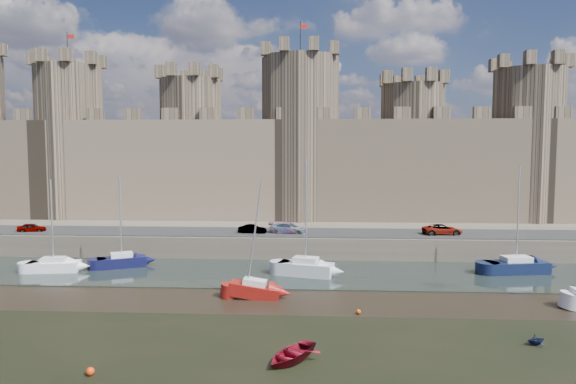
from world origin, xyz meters
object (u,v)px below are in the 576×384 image
object	(u,v)px
sailboat_3	(516,266)
sailboat_4	(255,289)
car_0	(32,228)
car_1	(252,229)
sailboat_2	(306,267)
car_3	(442,230)
sailboat_1	(122,261)
sailboat_0	(54,265)
car_2	(289,228)

from	to	relation	value
sailboat_3	sailboat_4	xyz separation A→B (m)	(-25.03, -9.84, -0.08)
sailboat_3	car_0	bearing A→B (deg)	162.65
car_1	sailboat_2	bearing A→B (deg)	-142.72
car_3	sailboat_1	xyz separation A→B (m)	(-34.91, -7.84, -2.35)
car_0	sailboat_1	world-z (taller)	sailboat_1
sailboat_1	sailboat_3	distance (m)	40.29
sailboat_0	car_3	bearing A→B (deg)	5.97
car_1	sailboat_3	xyz separation A→B (m)	(27.48, -7.81, -2.23)
sailboat_1	car_2	bearing A→B (deg)	-0.35
car_0	car_1	size ratio (longest dim) A/B	0.97
car_0	car_1	world-z (taller)	car_0
sailboat_1	sailboat_3	size ratio (longest dim) A/B	0.92
sailboat_3	car_2	bearing A→B (deg)	151.43
car_0	sailboat_2	size ratio (longest dim) A/B	0.27
sailboat_0	sailboat_4	xyz separation A→B (m)	(21.37, -7.72, -0.01)
car_1	sailboat_0	distance (m)	21.48
car_2	sailboat_1	world-z (taller)	sailboat_1
sailboat_3	sailboat_1	bearing A→B (deg)	170.18
sailboat_2	sailboat_4	xyz separation A→B (m)	(-4.06, -7.57, -0.16)
car_2	sailboat_4	xyz separation A→B (m)	(-1.80, -17.88, -2.42)
sailboat_2	car_3	bearing A→B (deg)	48.94
sailboat_0	sailboat_4	size ratio (longest dim) A/B	0.94
sailboat_2	sailboat_4	bearing A→B (deg)	-102.88
car_0	sailboat_4	world-z (taller)	sailboat_4
car_0	car_2	distance (m)	30.85
car_1	sailboat_0	bearing A→B (deg)	122.09
sailboat_1	sailboat_3	xyz separation A→B (m)	(40.29, -0.25, 0.03)
car_1	car_3	size ratio (longest dim) A/B	0.73
sailboat_2	sailboat_1	bearing A→B (deg)	-172.08
car_0	sailboat_3	bearing A→B (deg)	-109.94
sailboat_2	car_2	bearing A→B (deg)	117.68
car_1	sailboat_3	world-z (taller)	sailboat_3
sailboat_0	sailboat_2	bearing A→B (deg)	-8.35
car_2	car_3	size ratio (longest dim) A/B	1.00
car_1	car_0	bearing A→B (deg)	95.11
car_3	sailboat_4	xyz separation A→B (m)	(-19.65, -17.92, -2.39)
car_3	sailboat_0	size ratio (longest dim) A/B	0.48
car_0	car_1	xyz separation A→B (m)	(26.58, 0.33, -0.00)
car_2	sailboat_2	world-z (taller)	sailboat_2
car_3	sailboat_0	bearing A→B (deg)	97.67
sailboat_4	car_2	bearing A→B (deg)	87.41
car_1	sailboat_3	size ratio (longest dim) A/B	0.31
car_0	sailboat_1	size ratio (longest dim) A/B	0.33
car_0	car_1	bearing A→B (deg)	-101.36
sailboat_3	car_1	bearing A→B (deg)	154.67
car_3	sailboat_3	distance (m)	9.98
car_2	sailboat_1	size ratio (longest dim) A/B	0.46
car_2	sailboat_4	bearing A→B (deg)	-175.19
car_0	sailboat_4	size ratio (longest dim) A/B	0.32
car_0	sailboat_3	size ratio (longest dim) A/B	0.30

